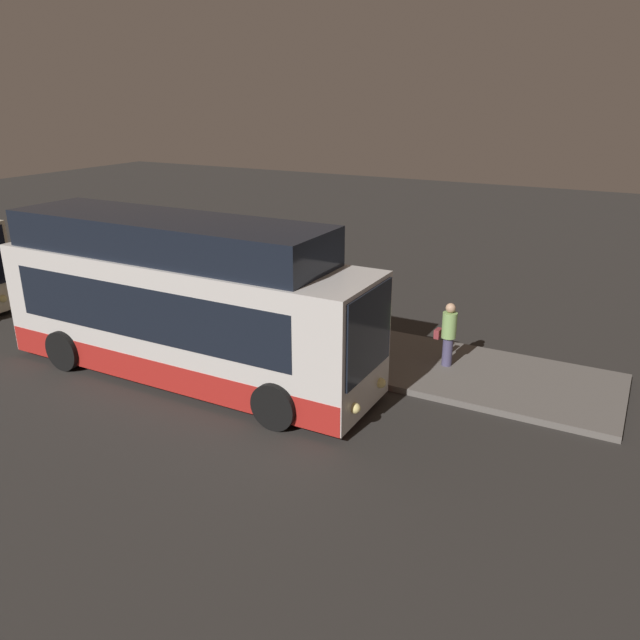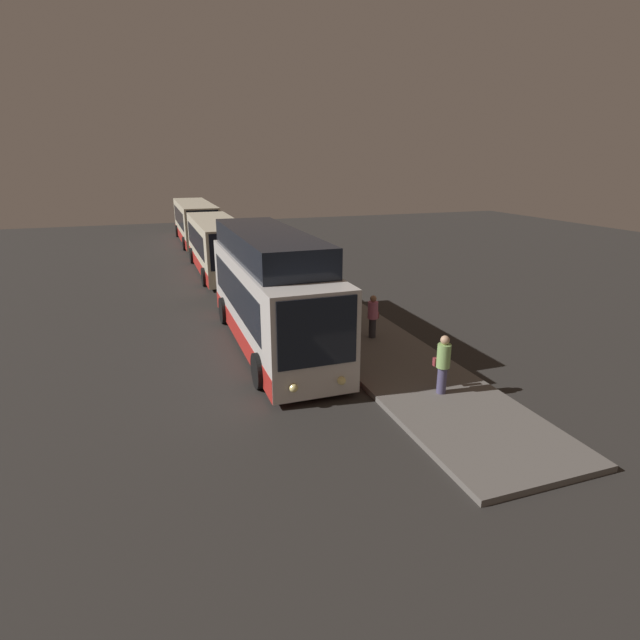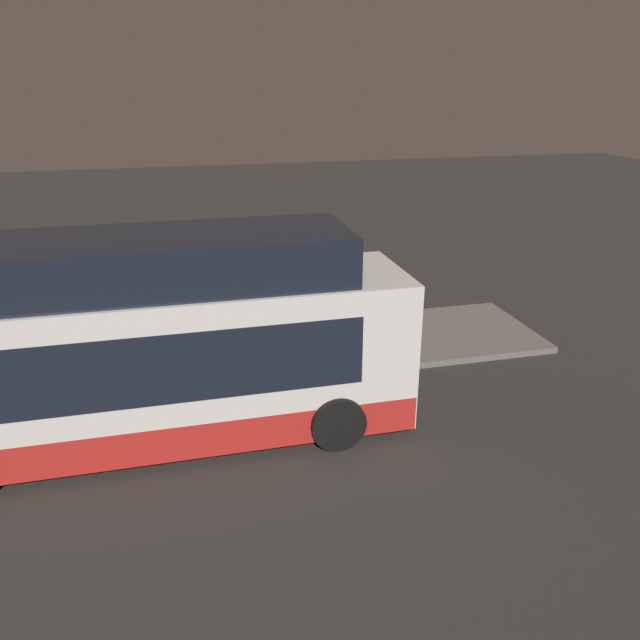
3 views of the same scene
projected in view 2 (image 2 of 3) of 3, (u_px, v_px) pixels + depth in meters
The scene contains 10 objects.
ground at pixel (274, 346), 18.16m from camera, with size 80.00×80.00×0.00m, color #2B2826.
platform at pixel (358, 333), 19.20m from camera, with size 20.00×3.51×0.16m.
bus_lead at pixel (271, 295), 17.82m from camera, with size 10.23×2.82×4.09m.
bus_second at pixel (217, 246), 29.85m from camera, with size 10.33×2.75×3.09m.
bus_third at pixel (195, 222), 40.83m from camera, with size 11.39×2.84×3.18m.
passenger_boarding at pixel (443, 362), 13.86m from camera, with size 0.57×0.41×1.71m.
passenger_waiting at pixel (373, 315), 18.30m from camera, with size 0.63×0.61×1.61m.
passenger_with_bags at pixel (352, 310), 18.63m from camera, with size 0.54×0.39×1.69m.
suitcase at pixel (338, 324), 18.82m from camera, with size 0.38×0.26×1.00m.
sign_post at pixel (301, 272), 21.08m from camera, with size 0.10×0.81×2.76m.
Camera 2 is at (16.61, -4.03, 6.44)m, focal length 28.00 mm.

